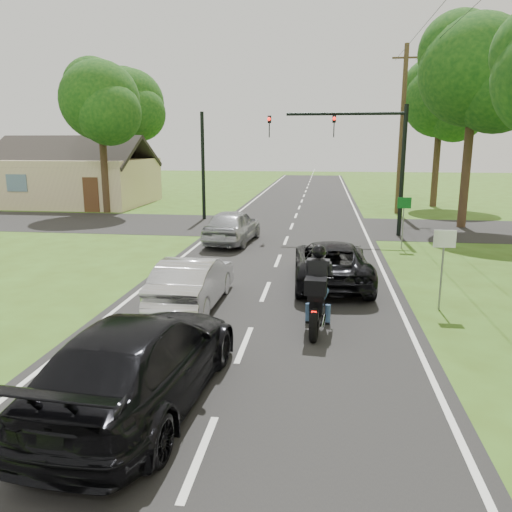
# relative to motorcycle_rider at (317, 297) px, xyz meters

# --- Properties ---
(ground) EXTENTS (140.00, 140.00, 0.00)m
(ground) POSITION_rel_motorcycle_rider_xyz_m (-1.54, -1.15, -0.80)
(ground) COLOR #3B5518
(ground) RESTS_ON ground
(road) EXTENTS (8.00, 100.00, 0.01)m
(road) POSITION_rel_motorcycle_rider_xyz_m (-1.54, 8.85, -0.80)
(road) COLOR black
(road) RESTS_ON ground
(cross_road) EXTENTS (60.00, 7.00, 0.01)m
(cross_road) POSITION_rel_motorcycle_rider_xyz_m (-1.54, 14.85, -0.80)
(cross_road) COLOR black
(cross_road) RESTS_ON ground
(motorcycle_rider) EXTENTS (0.67, 2.37, 2.04)m
(motorcycle_rider) POSITION_rel_motorcycle_rider_xyz_m (0.00, 0.00, 0.00)
(motorcycle_rider) COLOR black
(motorcycle_rider) RESTS_ON ground
(dark_suv) EXTENTS (2.48, 4.94, 1.34)m
(dark_suv) POSITION_rel_motorcycle_rider_xyz_m (0.38, 4.02, -0.12)
(dark_suv) COLOR black
(dark_suv) RESTS_ON road
(silver_sedan) EXTENTS (1.49, 4.07, 1.33)m
(silver_sedan) POSITION_rel_motorcycle_rider_xyz_m (-3.31, 1.31, -0.12)
(silver_sedan) COLOR silver
(silver_sedan) RESTS_ON road
(silver_suv) EXTENTS (2.15, 4.53, 1.49)m
(silver_suv) POSITION_rel_motorcycle_rider_xyz_m (-3.82, 10.01, -0.04)
(silver_suv) COLOR #A0A2A7
(silver_suv) RESTS_ON road
(dark_car_behind) EXTENTS (2.49, 5.40, 1.53)m
(dark_car_behind) POSITION_rel_motorcycle_rider_xyz_m (-2.83, -3.85, -0.02)
(dark_car_behind) COLOR black
(dark_car_behind) RESTS_ON road
(traffic_signal) EXTENTS (6.38, 0.44, 6.00)m
(traffic_signal) POSITION_rel_motorcycle_rider_xyz_m (1.80, 12.85, 3.34)
(traffic_signal) COLOR black
(traffic_signal) RESTS_ON ground
(signal_pole_far) EXTENTS (0.20, 0.20, 6.00)m
(signal_pole_far) POSITION_rel_motorcycle_rider_xyz_m (-6.74, 16.85, 2.20)
(signal_pole_far) COLOR black
(signal_pole_far) RESTS_ON ground
(utility_pole_far) EXTENTS (1.60, 0.28, 10.00)m
(utility_pole_far) POSITION_rel_motorcycle_rider_xyz_m (4.66, 20.85, 4.28)
(utility_pole_far) COLOR brown
(utility_pole_far) RESTS_ON ground
(sign_white) EXTENTS (0.55, 0.07, 2.12)m
(sign_white) POSITION_rel_motorcycle_rider_xyz_m (3.16, 1.83, 0.80)
(sign_white) COLOR slate
(sign_white) RESTS_ON ground
(sign_green) EXTENTS (0.55, 0.07, 2.12)m
(sign_green) POSITION_rel_motorcycle_rider_xyz_m (3.36, 9.83, 0.80)
(sign_green) COLOR slate
(sign_green) RESTS_ON ground
(tree_row_d) EXTENTS (5.76, 5.58, 10.45)m
(tree_row_d) POSITION_rel_motorcycle_rider_xyz_m (7.57, 15.61, 6.63)
(tree_row_d) COLOR #332316
(tree_row_d) RESTS_ON ground
(tree_row_e) EXTENTS (5.28, 5.12, 9.61)m
(tree_row_e) POSITION_rel_motorcycle_rider_xyz_m (7.94, 24.63, 6.03)
(tree_row_e) COLOR #332316
(tree_row_e) RESTS_ON ground
(tree_left_near) EXTENTS (5.12, 4.96, 9.22)m
(tree_left_near) POSITION_rel_motorcycle_rider_xyz_m (-13.27, 18.64, 5.73)
(tree_left_near) COLOR #332316
(tree_left_near) RESTS_ON ground
(tree_left_far) EXTENTS (5.76, 5.58, 10.14)m
(tree_left_far) POSITION_rel_motorcycle_rider_xyz_m (-15.23, 28.61, 6.33)
(tree_left_far) COLOR #332316
(tree_left_far) RESTS_ON ground
(house) EXTENTS (10.20, 8.00, 4.84)m
(house) POSITION_rel_motorcycle_rider_xyz_m (-17.54, 22.85, 0.97)
(house) COLOR tan
(house) RESTS_ON ground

